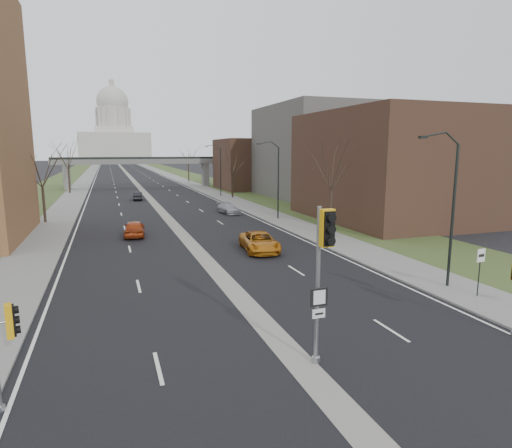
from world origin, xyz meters
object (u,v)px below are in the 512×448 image
car_right_near (259,242)px  signal_pole_median (323,258)px  car_right_mid (229,208)px  speed_limit_sign (480,264)px  car_left_near (134,228)px  car_left_far (138,196)px

car_right_near → signal_pole_median: bearing=-96.4°
car_right_mid → speed_limit_sign: bearing=-90.1°
car_right_near → car_right_mid: bearing=87.5°
car_left_near → car_left_far: bearing=-89.2°
speed_limit_sign → car_left_far: 55.00m
signal_pole_median → car_right_mid: (7.12, 38.13, -3.45)m
signal_pole_median → car_right_mid: bearing=78.4°
car_left_near → car_right_near: (8.89, -9.23, -0.01)m
car_right_mid → car_left_near: bearing=-144.7°
car_left_far → car_right_near: (6.60, -39.18, 0.10)m
car_left_near → car_right_near: size_ratio=0.83×
car_left_near → car_left_far: 30.03m
signal_pole_median → car_left_near: (-4.88, 27.10, -3.34)m
speed_limit_sign → car_right_near: 15.87m
car_right_mid → car_right_near: bearing=-106.0°
speed_limit_sign → car_left_near: (-16.28, 23.23, -1.14)m
speed_limit_sign → car_left_far: speed_limit_sign is taller
car_right_near → speed_limit_sign: bearing=-56.0°
speed_limit_sign → car_right_near: speed_limit_sign is taller
signal_pole_median → car_right_near: signal_pole_median is taller
car_left_near → car_right_mid: (12.01, 11.03, -0.11)m
signal_pole_median → car_right_mid: 38.94m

